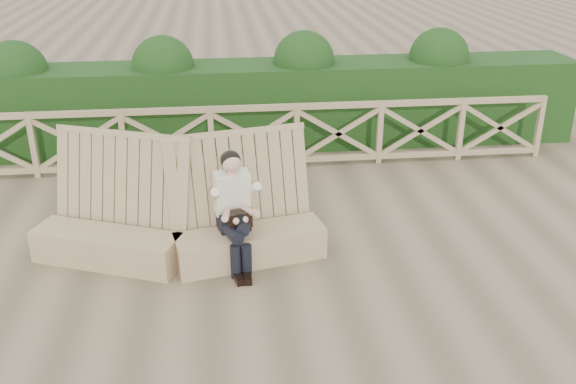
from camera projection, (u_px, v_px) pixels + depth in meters
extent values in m
plane|color=brown|center=(274.00, 274.00, 7.75)|extent=(60.00, 60.00, 0.00)
cube|color=#927653|center=(108.00, 247.00, 7.94)|extent=(1.90, 1.16, 0.41)
cube|color=#927653|center=(114.00, 196.00, 7.95)|extent=(1.88, 1.10, 1.53)
cube|color=#927653|center=(250.00, 245.00, 7.99)|extent=(1.91, 0.88, 0.41)
cube|color=#927653|center=(243.00, 195.00, 7.99)|extent=(1.90, 0.81, 1.53)
cube|color=black|center=(234.00, 220.00, 7.90)|extent=(0.43, 0.35, 0.23)
cube|color=beige|center=(232.00, 192.00, 7.80)|extent=(0.48, 0.39, 0.55)
sphere|color=tan|center=(232.00, 163.00, 7.59)|extent=(0.26, 0.26, 0.22)
sphere|color=black|center=(231.00, 160.00, 7.61)|extent=(0.29, 0.29, 0.24)
cylinder|color=black|center=(231.00, 231.00, 7.69)|extent=(0.26, 0.51, 0.16)
cylinder|color=black|center=(244.00, 223.00, 7.73)|extent=(0.26, 0.51, 0.18)
cylinder|color=black|center=(236.00, 262.00, 7.61)|extent=(0.15, 0.15, 0.41)
cylinder|color=black|center=(247.00, 261.00, 7.63)|extent=(0.15, 0.15, 0.41)
cube|color=black|center=(238.00, 278.00, 7.59)|extent=(0.15, 0.27, 0.08)
cube|color=black|center=(248.00, 277.00, 7.61)|extent=(0.15, 0.27, 0.08)
cube|color=black|center=(239.00, 219.00, 7.70)|extent=(0.32, 0.23, 0.19)
cube|color=black|center=(241.00, 220.00, 7.52)|extent=(0.09, 0.11, 0.13)
cube|color=#8A7150|center=(253.00, 108.00, 10.51)|extent=(10.10, 0.07, 0.10)
cube|color=#8A7150|center=(255.00, 161.00, 10.88)|extent=(10.10, 0.07, 0.10)
cube|color=black|center=(249.00, 105.00, 11.72)|extent=(12.00, 1.20, 1.50)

